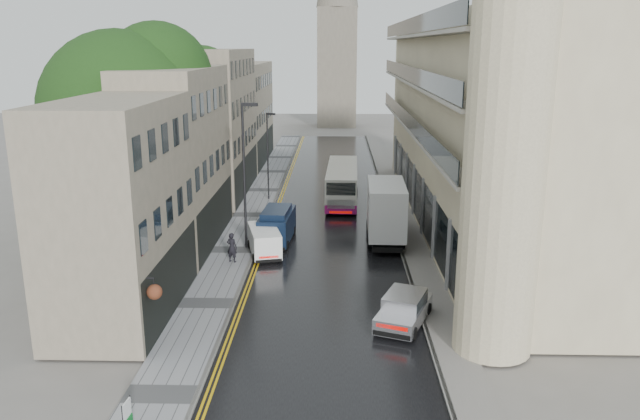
# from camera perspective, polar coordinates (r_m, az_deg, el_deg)

# --- Properties ---
(road) EXTENTS (9.00, 85.00, 0.02)m
(road) POSITION_cam_1_polar(r_m,az_deg,el_deg) (46.65, 0.87, -0.60)
(road) COLOR black
(road) RESTS_ON ground
(left_sidewalk) EXTENTS (2.70, 85.00, 0.12)m
(left_sidewalk) POSITION_cam_1_polar(r_m,az_deg,el_deg) (47.06, -6.27, -0.49)
(left_sidewalk) COLOR gray
(left_sidewalk) RESTS_ON ground
(right_sidewalk) EXTENTS (1.80, 85.00, 0.12)m
(right_sidewalk) POSITION_cam_1_polar(r_m,az_deg,el_deg) (46.90, 7.49, -0.58)
(right_sidewalk) COLOR slate
(right_sidewalk) RESTS_ON ground
(old_shop_row) EXTENTS (4.50, 56.00, 12.00)m
(old_shop_row) POSITION_cam_1_polar(r_m,az_deg,el_deg) (48.92, -10.29, 7.05)
(old_shop_row) COLOR gray
(old_shop_row) RESTS_ON ground
(modern_block) EXTENTS (8.00, 40.00, 14.00)m
(modern_block) POSITION_cam_1_polar(r_m,az_deg,el_deg) (44.90, 14.26, 7.44)
(modern_block) COLOR beige
(modern_block) RESTS_ON ground
(tree_near) EXTENTS (10.56, 10.56, 13.89)m
(tree_near) POSITION_cam_1_polar(r_m,az_deg,el_deg) (40.03, -17.52, 6.29)
(tree_near) COLOR black
(tree_near) RESTS_ON ground
(tree_far) EXTENTS (9.24, 9.24, 12.46)m
(tree_far) POSITION_cam_1_polar(r_m,az_deg,el_deg) (52.40, -12.61, 7.69)
(tree_far) COLOR black
(tree_far) RESTS_ON ground
(cream_bus) EXTENTS (2.68, 10.57, 2.87)m
(cream_bus) POSITION_cam_1_polar(r_m,az_deg,el_deg) (48.24, 0.67, 1.69)
(cream_bus) COLOR beige
(cream_bus) RESTS_ON road
(white_lorry) EXTENTS (2.50, 7.68, 4.00)m
(white_lorry) POSITION_cam_1_polar(r_m,az_deg,el_deg) (38.79, 4.58, -0.77)
(white_lorry) COLOR silver
(white_lorry) RESTS_ON road
(silver_hatchback) EXTENTS (3.09, 4.40, 1.51)m
(silver_hatchback) POSITION_cam_1_polar(r_m,az_deg,el_deg) (28.03, 5.30, -9.78)
(silver_hatchback) COLOR silver
(silver_hatchback) RESTS_ON road
(white_van) EXTENTS (2.49, 4.08, 1.72)m
(white_van) POSITION_cam_1_polar(r_m,az_deg,el_deg) (36.76, -6.00, -3.55)
(white_van) COLOR white
(white_van) RESTS_ON road
(navy_van) EXTENTS (2.17, 4.72, 2.34)m
(navy_van) POSITION_cam_1_polar(r_m,az_deg,el_deg) (39.18, -5.55, -1.90)
(navy_van) COLOR black
(navy_van) RESTS_ON road
(pedestrian) EXTENTS (0.75, 0.62, 1.77)m
(pedestrian) POSITION_cam_1_polar(r_m,az_deg,el_deg) (36.76, -8.06, -3.41)
(pedestrian) COLOR black
(pedestrian) RESTS_ON left_sidewalk
(lamp_post_near) EXTENTS (1.03, 0.33, 8.97)m
(lamp_post_near) POSITION_cam_1_polar(r_m,az_deg,el_deg) (38.38, -6.94, 2.97)
(lamp_post_near) COLOR black
(lamp_post_near) RESTS_ON left_sidewalk
(lamp_post_far) EXTENTS (0.80, 0.49, 7.05)m
(lamp_post_far) POSITION_cam_1_polar(r_m,az_deg,el_deg) (51.07, -4.79, 4.88)
(lamp_post_far) COLOR black
(lamp_post_far) RESTS_ON left_sidewalk
(estate_sign) EXTENTS (0.14, 0.65, 1.07)m
(estate_sign) POSITION_cam_1_polar(r_m,az_deg,el_deg) (22.39, -17.23, -17.59)
(estate_sign) COLOR silver
(estate_sign) RESTS_ON left_sidewalk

